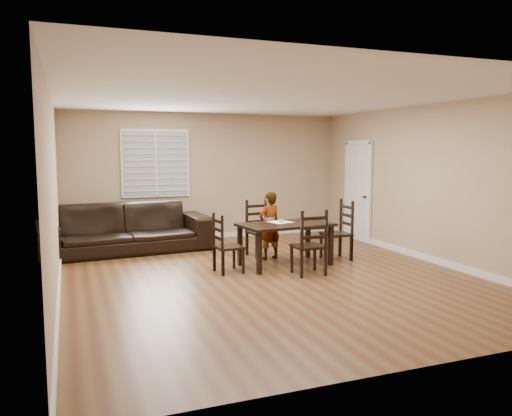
# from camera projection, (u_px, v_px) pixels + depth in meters

# --- Properties ---
(ground) EXTENTS (7.00, 7.00, 0.00)m
(ground) POSITION_uv_depth(u_px,v_px,m) (268.00, 276.00, 7.65)
(ground) COLOR brown
(ground) RESTS_ON ground
(room) EXTENTS (6.04, 7.04, 2.72)m
(room) POSITION_uv_depth(u_px,v_px,m) (266.00, 157.00, 7.62)
(room) COLOR tan
(room) RESTS_ON ground
(dining_table) EXTENTS (1.60, 1.02, 0.71)m
(dining_table) POSITION_uv_depth(u_px,v_px,m) (285.00, 229.00, 8.28)
(dining_table) COLOR black
(dining_table) RESTS_ON ground
(chair_near) EXTENTS (0.51, 0.49, 1.02)m
(chair_near) POSITION_uv_depth(u_px,v_px,m) (258.00, 230.00, 9.16)
(chair_near) COLOR black
(chair_near) RESTS_ON ground
(chair_far) EXTENTS (0.47, 0.44, 1.03)m
(chair_far) POSITION_uv_depth(u_px,v_px,m) (312.00, 246.00, 7.57)
(chair_far) COLOR black
(chair_far) RESTS_ON ground
(chair_left) EXTENTS (0.43, 0.45, 0.94)m
(chair_left) POSITION_uv_depth(u_px,v_px,m) (222.00, 246.00, 7.78)
(chair_left) COLOR black
(chair_left) RESTS_ON ground
(chair_right) EXTENTS (0.45, 0.48, 1.05)m
(chair_right) POSITION_uv_depth(u_px,v_px,m) (343.00, 232.00, 8.82)
(chair_right) COLOR black
(chair_right) RESTS_ON ground
(child) EXTENTS (0.49, 0.38, 1.19)m
(child) POSITION_uv_depth(u_px,v_px,m) (270.00, 226.00, 8.77)
(child) COLOR gray
(child) RESTS_ON ground
(napkin) EXTENTS (0.41, 0.41, 0.00)m
(napkin) POSITION_uv_depth(u_px,v_px,m) (280.00, 222.00, 8.42)
(napkin) COLOR white
(napkin) RESTS_ON dining_table
(donut) EXTENTS (0.11, 0.11, 0.04)m
(donut) POSITION_uv_depth(u_px,v_px,m) (281.00, 221.00, 8.43)
(donut) COLOR #BC7F43
(donut) RESTS_ON napkin
(sofa) EXTENTS (3.23, 1.49, 0.91)m
(sofa) POSITION_uv_depth(u_px,v_px,m) (126.00, 228.00, 9.40)
(sofa) COLOR black
(sofa) RESTS_ON ground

